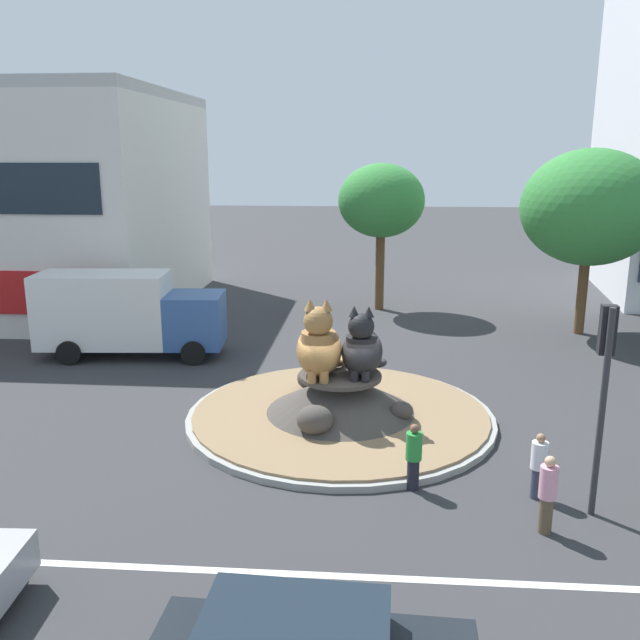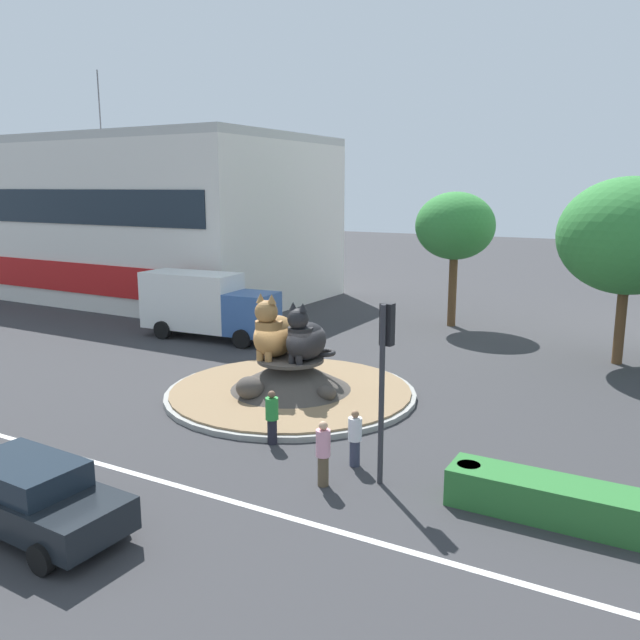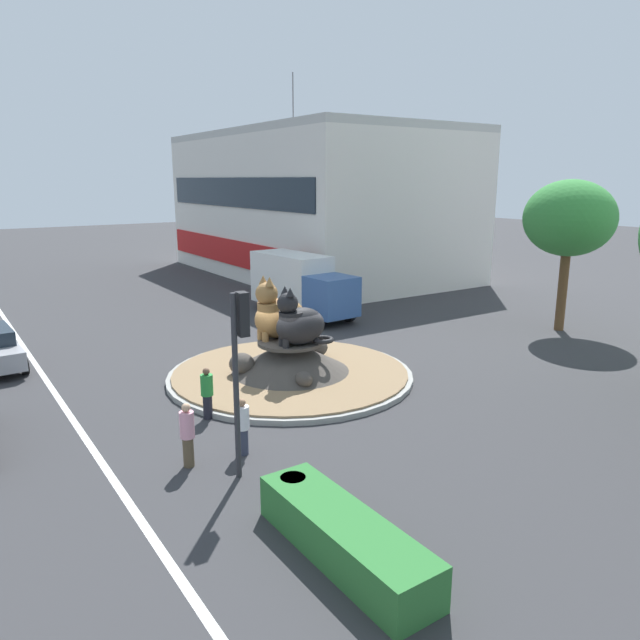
{
  "view_description": "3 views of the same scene",
  "coord_description": "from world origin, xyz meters",
  "px_view_note": "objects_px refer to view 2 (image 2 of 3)",
  "views": [
    {
      "loc": [
        0.78,
        -18.6,
        7.67
      ],
      "look_at": [
        -0.61,
        0.18,
        2.96
      ],
      "focal_mm": 37.9,
      "sensor_mm": 36.0,
      "label": 1
    },
    {
      "loc": [
        11.84,
        -19.17,
        7.4
      ],
      "look_at": [
        0.12,
        1.96,
        2.45
      ],
      "focal_mm": 36.56,
      "sensor_mm": 36.0,
      "label": 2
    },
    {
      "loc": [
        17.8,
        -10.73,
        7.16
      ],
      "look_at": [
        1.31,
        0.44,
        2.38
      ],
      "focal_mm": 33.08,
      "sensor_mm": 36.0,
      "label": 3
    }
  ],
  "objects_px": {
    "traffic_light_mast": "(385,359)",
    "pedestrian_green_shirt": "(272,416)",
    "cat_statue_tabby": "(274,333)",
    "second_tree_near_tower": "(455,227)",
    "broadleaf_tree_behind_island": "(629,236)",
    "cat_statue_black": "(305,339)",
    "shophouse_block": "(148,218)",
    "delivery_box_truck": "(206,304)",
    "pedestrian_pink_shirt": "(323,452)",
    "pedestrian_white_shirt": "(355,437)",
    "sedan_on_far_lane": "(31,496)",
    "litter_bin": "(468,482)"
  },
  "relations": [
    {
      "from": "traffic_light_mast",
      "to": "pedestrian_green_shirt",
      "type": "relative_size",
      "value": 2.85
    },
    {
      "from": "cat_statue_tabby",
      "to": "pedestrian_green_shirt",
      "type": "bearing_deg",
      "value": 30.71
    },
    {
      "from": "traffic_light_mast",
      "to": "second_tree_near_tower",
      "type": "bearing_deg",
      "value": 17.55
    },
    {
      "from": "broadleaf_tree_behind_island",
      "to": "traffic_light_mast",
      "type": "bearing_deg",
      "value": -105.31
    },
    {
      "from": "cat_statue_black",
      "to": "traffic_light_mast",
      "type": "xyz_separation_m",
      "value": [
        5.09,
        -4.8,
        1.06
      ]
    },
    {
      "from": "cat_statue_black",
      "to": "shophouse_block",
      "type": "xyz_separation_m",
      "value": [
        -21.1,
        14.71,
        3.1
      ]
    },
    {
      "from": "second_tree_near_tower",
      "to": "pedestrian_green_shirt",
      "type": "relative_size",
      "value": 4.42
    },
    {
      "from": "cat_statue_tabby",
      "to": "delivery_box_truck",
      "type": "height_order",
      "value": "cat_statue_tabby"
    },
    {
      "from": "broadleaf_tree_behind_island",
      "to": "pedestrian_pink_shirt",
      "type": "xyz_separation_m",
      "value": [
        -5.4,
        -16.25,
        -4.51
      ]
    },
    {
      "from": "broadleaf_tree_behind_island",
      "to": "second_tree_near_tower",
      "type": "distance_m",
      "value": 9.49
    },
    {
      "from": "pedestrian_white_shirt",
      "to": "delivery_box_truck",
      "type": "bearing_deg",
      "value": 54.21
    },
    {
      "from": "pedestrian_white_shirt",
      "to": "pedestrian_pink_shirt",
      "type": "bearing_deg",
      "value": 175.03
    },
    {
      "from": "sedan_on_far_lane",
      "to": "delivery_box_truck",
      "type": "relative_size",
      "value": 0.66
    },
    {
      "from": "traffic_light_mast",
      "to": "sedan_on_far_lane",
      "type": "bearing_deg",
      "value": 141.11
    },
    {
      "from": "broadleaf_tree_behind_island",
      "to": "sedan_on_far_lane",
      "type": "distance_m",
      "value": 23.89
    },
    {
      "from": "pedestrian_green_shirt",
      "to": "sedan_on_far_lane",
      "type": "height_order",
      "value": "pedestrian_green_shirt"
    },
    {
      "from": "shophouse_block",
      "to": "litter_bin",
      "type": "height_order",
      "value": "shophouse_block"
    },
    {
      "from": "second_tree_near_tower",
      "to": "litter_bin",
      "type": "relative_size",
      "value": 7.95
    },
    {
      "from": "pedestrian_pink_shirt",
      "to": "delivery_box_truck",
      "type": "relative_size",
      "value": 0.24
    },
    {
      "from": "broadleaf_tree_behind_island",
      "to": "sedan_on_far_lane",
      "type": "bearing_deg",
      "value": -114.89
    },
    {
      "from": "pedestrian_white_shirt",
      "to": "delivery_box_truck",
      "type": "height_order",
      "value": "delivery_box_truck"
    },
    {
      "from": "cat_statue_tabby",
      "to": "pedestrian_pink_shirt",
      "type": "relative_size",
      "value": 1.4
    },
    {
      "from": "traffic_light_mast",
      "to": "delivery_box_truck",
      "type": "distance_m",
      "value": 17.75
    },
    {
      "from": "cat_statue_black",
      "to": "sedan_on_far_lane",
      "type": "height_order",
      "value": "cat_statue_black"
    },
    {
      "from": "pedestrian_green_shirt",
      "to": "delivery_box_truck",
      "type": "height_order",
      "value": "delivery_box_truck"
    },
    {
      "from": "cat_statue_tabby",
      "to": "litter_bin",
      "type": "height_order",
      "value": "cat_statue_tabby"
    },
    {
      "from": "cat_statue_tabby",
      "to": "litter_bin",
      "type": "xyz_separation_m",
      "value": [
        8.51,
        -4.58,
        -1.82
      ]
    },
    {
      "from": "broadleaf_tree_behind_island",
      "to": "cat_statue_black",
      "type": "bearing_deg",
      "value": -131.46
    },
    {
      "from": "pedestrian_pink_shirt",
      "to": "pedestrian_green_shirt",
      "type": "bearing_deg",
      "value": 84.04
    },
    {
      "from": "cat_statue_black",
      "to": "pedestrian_green_shirt",
      "type": "distance_m",
      "value": 4.47
    },
    {
      "from": "traffic_light_mast",
      "to": "broadleaf_tree_behind_island",
      "type": "height_order",
      "value": "broadleaf_tree_behind_island"
    },
    {
      "from": "shophouse_block",
      "to": "pedestrian_green_shirt",
      "type": "bearing_deg",
      "value": -39.47
    },
    {
      "from": "cat_statue_tabby",
      "to": "cat_statue_black",
      "type": "height_order",
      "value": "cat_statue_tabby"
    },
    {
      "from": "delivery_box_truck",
      "to": "cat_statue_tabby",
      "type": "bearing_deg",
      "value": -40.9
    },
    {
      "from": "pedestrian_white_shirt",
      "to": "sedan_on_far_lane",
      "type": "bearing_deg",
      "value": 146.13
    },
    {
      "from": "delivery_box_truck",
      "to": "second_tree_near_tower",
      "type": "bearing_deg",
      "value": 38.0
    },
    {
      "from": "cat_statue_black",
      "to": "shophouse_block",
      "type": "distance_m",
      "value": 25.91
    },
    {
      "from": "cat_statue_black",
      "to": "sedan_on_far_lane",
      "type": "xyz_separation_m",
      "value": [
        -0.59,
        -10.77,
        -1.34
      ]
    },
    {
      "from": "second_tree_near_tower",
      "to": "delivery_box_truck",
      "type": "relative_size",
      "value": 1.01
    },
    {
      "from": "pedestrian_white_shirt",
      "to": "sedan_on_far_lane",
      "type": "relative_size",
      "value": 0.34
    },
    {
      "from": "cat_statue_black",
      "to": "pedestrian_pink_shirt",
      "type": "xyz_separation_m",
      "value": [
        3.88,
        -5.74,
        -1.28
      ]
    },
    {
      "from": "sedan_on_far_lane",
      "to": "cat_statue_tabby",
      "type": "bearing_deg",
      "value": 95.9
    },
    {
      "from": "pedestrian_white_shirt",
      "to": "litter_bin",
      "type": "height_order",
      "value": "pedestrian_white_shirt"
    },
    {
      "from": "cat_statue_tabby",
      "to": "traffic_light_mast",
      "type": "bearing_deg",
      "value": 51.98
    },
    {
      "from": "cat_statue_tabby",
      "to": "traffic_light_mast",
      "type": "xyz_separation_m",
      "value": [
        6.31,
        -4.68,
        0.97
      ]
    },
    {
      "from": "cat_statue_black",
      "to": "sedan_on_far_lane",
      "type": "distance_m",
      "value": 10.87
    },
    {
      "from": "broadleaf_tree_behind_island",
      "to": "second_tree_near_tower",
      "type": "height_order",
      "value": "broadleaf_tree_behind_island"
    },
    {
      "from": "cat_statue_black",
      "to": "pedestrian_pink_shirt",
      "type": "bearing_deg",
      "value": 38.0
    },
    {
      "from": "shophouse_block",
      "to": "pedestrian_pink_shirt",
      "type": "xyz_separation_m",
      "value": [
        24.98,
        -20.45,
        -4.38
      ]
    },
    {
      "from": "pedestrian_pink_shirt",
      "to": "sedan_on_far_lane",
      "type": "xyz_separation_m",
      "value": [
        -4.47,
        -5.02,
        -0.06
      ]
    }
  ]
}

